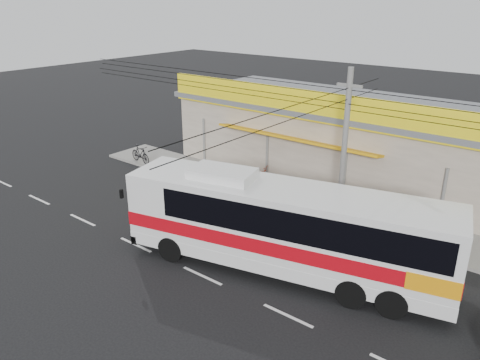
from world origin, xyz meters
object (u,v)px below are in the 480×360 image
object	(u,v)px
motorbike_red	(257,173)
motorbike_dark	(140,154)
coach_bus	(289,224)
utility_pole	(348,99)

from	to	relation	value
motorbike_red	motorbike_dark	xyz separation A→B (m)	(-7.98, -2.00, 0.08)
coach_bus	motorbike_dark	bearing A→B (deg)	147.94
motorbike_red	motorbike_dark	distance (m)	8.23
motorbike_dark	utility_pole	bearing A→B (deg)	-84.27
coach_bus	motorbike_dark	size ratio (longest dim) A/B	6.67
motorbike_red	utility_pole	xyz separation A→B (m)	(6.49, -2.50, 5.60)
coach_bus	motorbike_red	world-z (taller)	coach_bus
utility_pole	coach_bus	bearing A→B (deg)	-89.50
motorbike_dark	coach_bus	bearing A→B (deg)	-100.82
coach_bus	motorbike_red	bearing A→B (deg)	120.04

